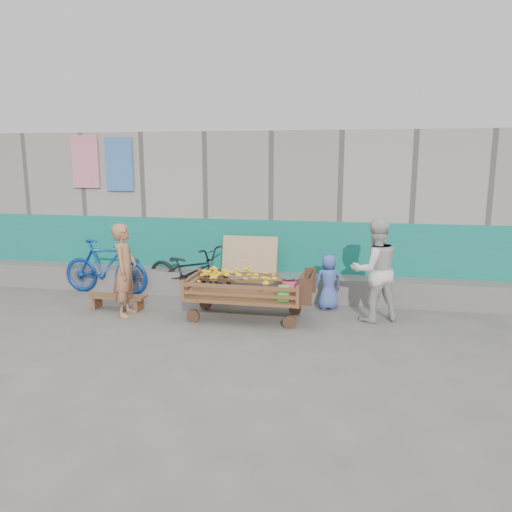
% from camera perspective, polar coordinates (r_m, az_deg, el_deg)
% --- Properties ---
extents(ground, '(80.00, 80.00, 0.00)m').
position_cam_1_polar(ground, '(7.17, -6.84, -9.52)').
color(ground, '#56544E').
rests_on(ground, ground).
extents(building_wall, '(12.00, 3.50, 3.00)m').
position_cam_1_polar(building_wall, '(10.68, -0.30, 5.48)').
color(building_wall, gray).
rests_on(building_wall, ground).
extents(banana_cart, '(1.99, 0.91, 0.85)m').
position_cam_1_polar(banana_cart, '(7.88, -1.49, -3.15)').
color(banana_cart, '#5D2F1A').
rests_on(banana_cart, ground).
extents(bench, '(0.96, 0.29, 0.24)m').
position_cam_1_polar(bench, '(8.77, -15.55, -4.77)').
color(bench, '#5D2F1A').
rests_on(bench, ground).
extents(vendor_man, '(0.43, 0.59, 1.50)m').
position_cam_1_polar(vendor_man, '(8.28, -14.75, -1.57)').
color(vendor_man, '#9E6846').
rests_on(vendor_man, ground).
extents(woman, '(0.96, 0.87, 1.62)m').
position_cam_1_polar(woman, '(7.96, 13.41, -1.57)').
color(woman, silver).
rests_on(woman, ground).
extents(child, '(0.54, 0.46, 0.94)m').
position_cam_1_polar(child, '(8.48, 8.25, -2.94)').
color(child, '#415AAA').
rests_on(child, ground).
extents(bicycle_dark, '(1.98, 1.25, 0.98)m').
position_cam_1_polar(bicycle_dark, '(9.14, -7.67, -1.79)').
color(bicycle_dark, black).
rests_on(bicycle_dark, ground).
extents(bicycle_blue, '(1.72, 0.55, 1.02)m').
position_cam_1_polar(bicycle_blue, '(9.78, -16.83, -1.19)').
color(bicycle_blue, navy).
rests_on(bicycle_blue, ground).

